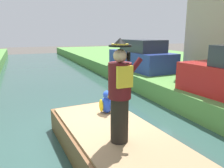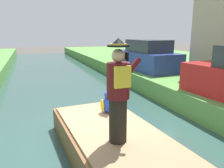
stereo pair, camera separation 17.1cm
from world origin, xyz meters
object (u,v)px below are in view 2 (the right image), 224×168
(parked_car_blue, at_px, (146,57))
(boat, at_px, (117,146))
(parrot_plush, at_px, (108,103))
(person_pirate, at_px, (118,92))

(parked_car_blue, bearing_deg, boat, -123.76)
(boat, xyz_separation_m, parrot_plush, (0.20, 1.09, 0.55))
(person_pirate, distance_m, parrot_plush, 1.63)
(person_pirate, relative_size, parrot_plush, 3.25)
(person_pirate, xyz_separation_m, parked_car_blue, (4.23, 6.51, -0.21))
(boat, relative_size, person_pirate, 2.33)
(parrot_plush, bearing_deg, person_pirate, -102.48)
(person_pirate, height_order, parrot_plush, person_pirate)
(boat, distance_m, parked_car_blue, 7.48)
(parked_car_blue, bearing_deg, person_pirate, -123.03)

